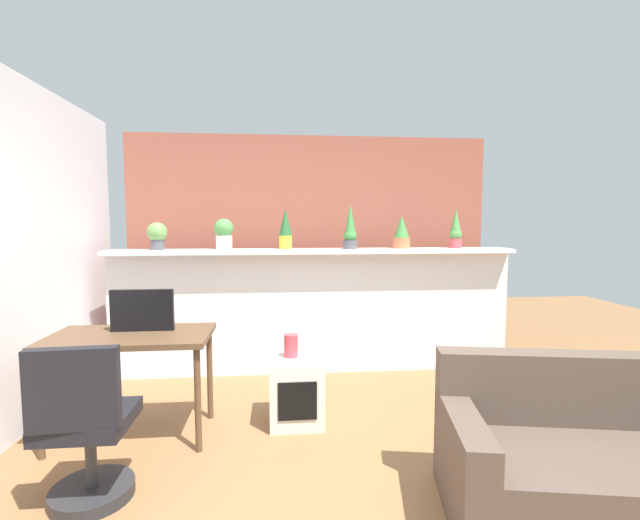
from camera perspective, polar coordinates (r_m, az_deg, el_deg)
The scene contains 16 objects.
ground_plane at distance 2.82m, azimuth 3.10°, elevation -27.93°, with size 12.00×12.00×0.00m, color brown.
divider_wall at distance 4.45m, azimuth -0.71°, elevation -6.94°, with size 4.03×0.16×1.22m, color silver.
plant_shelf at distance 4.32m, azimuth -0.68°, elevation 1.18°, with size 4.03×0.37×0.04m, color silver.
brick_wall_behind at distance 4.96m, azimuth -1.29°, elevation 1.73°, with size 4.03×0.10×2.50m, color #9E5442.
potted_plant_0 at distance 4.47m, azimuth -20.71°, elevation 3.15°, with size 0.19×0.19×0.27m.
potted_plant_1 at distance 4.36m, azimuth -12.58°, elevation 3.49°, with size 0.19×0.19×0.30m.
potted_plant_2 at distance 4.34m, azimuth -4.59°, elevation 4.11°, with size 0.13×0.13×0.40m.
potted_plant_3 at distance 4.35m, azimuth 4.02°, elevation 4.00°, with size 0.14×0.14×0.45m.
potted_plant_4 at distance 4.52m, azimuth 10.73°, elevation 3.52°, with size 0.17×0.17×0.33m.
potted_plant_5 at distance 4.70m, azimuth 17.47°, elevation 3.75°, with size 0.13×0.13×0.41m.
desk at distance 3.37m, azimuth -23.71°, elevation -10.32°, with size 1.10×0.60×0.75m.
tv_monitor at distance 3.38m, azimuth -22.42°, elevation -6.16°, with size 0.44×0.04×0.30m, color black.
office_chair at distance 2.80m, azimuth -28.54°, elevation -19.74°, with size 0.45×0.46×0.91m.
side_cube_shelf at distance 3.45m, azimuth -3.14°, elevation -16.85°, with size 0.40×0.41×0.50m.
vase_on_shelf at distance 3.39m, azimuth -3.85°, elevation -11.23°, with size 0.11×0.11×0.17m, color #CC3D47.
couch at distance 2.84m, azimuth 33.06°, elevation -21.93°, with size 1.67×1.03×0.80m.
Camera 1 is at (-0.36, -2.34, 1.53)m, focal length 24.22 mm.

